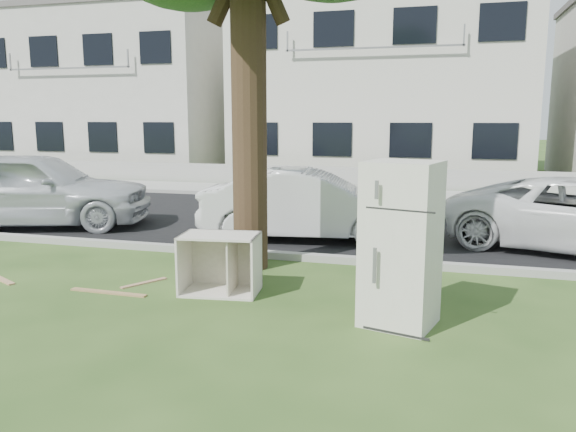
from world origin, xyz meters
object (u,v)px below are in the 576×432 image
(fridge, at_px, (401,244))
(car_left, at_px, (34,189))
(car_center, at_px, (309,205))
(cabinet, at_px, (220,264))

(fridge, height_order, car_left, fridge)
(fridge, relative_size, car_center, 0.45)
(fridge, xyz_separation_m, car_left, (-8.17, 3.88, -0.10))
(fridge, distance_m, cabinet, 2.57)
(fridge, xyz_separation_m, car_center, (-2.07, 4.20, -0.26))
(car_left, bearing_deg, cabinet, -138.54)
(fridge, relative_size, car_left, 0.38)
(car_center, bearing_deg, cabinet, 166.34)
(cabinet, distance_m, car_left, 6.63)
(cabinet, height_order, car_center, car_center)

